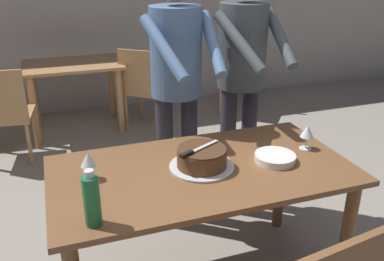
{
  "coord_description": "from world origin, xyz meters",
  "views": [
    {
      "loc": [
        -0.68,
        -1.79,
        1.77
      ],
      "look_at": [
        -0.0,
        0.16,
        0.9
      ],
      "focal_mm": 38.78,
      "sensor_mm": 36.0,
      "label": 1
    }
  ],
  "objects_px": {
    "water_bottle": "(92,200)",
    "person_standing_beside": "(242,69)",
    "main_dining_table": "(202,187)",
    "plate_stack": "(275,158)",
    "background_chair_1": "(242,72)",
    "cake_on_platter": "(202,159)",
    "cake_knife": "(192,152)",
    "background_chair_0": "(144,86)",
    "wine_glass_far": "(88,160)",
    "wine_glass_near": "(307,132)",
    "background_table": "(74,78)",
    "person_cutting_cake": "(177,76)",
    "background_chair_2": "(5,112)"
  },
  "relations": [
    {
      "from": "plate_stack",
      "to": "person_cutting_cake",
      "type": "height_order",
      "value": "person_cutting_cake"
    },
    {
      "from": "cake_knife",
      "to": "plate_stack",
      "type": "height_order",
      "value": "cake_knife"
    },
    {
      "from": "main_dining_table",
      "to": "plate_stack",
      "type": "relative_size",
      "value": 7.08
    },
    {
      "from": "water_bottle",
      "to": "person_standing_beside",
      "type": "distance_m",
      "value": 1.5
    },
    {
      "from": "background_table",
      "to": "plate_stack",
      "type": "bearing_deg",
      "value": -72.44
    },
    {
      "from": "main_dining_table",
      "to": "wine_glass_far",
      "type": "distance_m",
      "value": 0.61
    },
    {
      "from": "cake_on_platter",
      "to": "wine_glass_far",
      "type": "xyz_separation_m",
      "value": [
        -0.56,
        0.07,
        0.05
      ]
    },
    {
      "from": "cake_on_platter",
      "to": "water_bottle",
      "type": "relative_size",
      "value": 1.36
    },
    {
      "from": "water_bottle",
      "to": "background_chair_0",
      "type": "distance_m",
      "value": 2.86
    },
    {
      "from": "wine_glass_far",
      "to": "background_chair_1",
      "type": "distance_m",
      "value": 3.24
    },
    {
      "from": "cake_knife",
      "to": "person_cutting_cake",
      "type": "relative_size",
      "value": 0.15
    },
    {
      "from": "cake_knife",
      "to": "cake_on_platter",
      "type": "bearing_deg",
      "value": 27.37
    },
    {
      "from": "cake_knife",
      "to": "background_chair_0",
      "type": "xyz_separation_m",
      "value": [
        0.31,
        2.43,
        -0.37
      ]
    },
    {
      "from": "main_dining_table",
      "to": "cake_knife",
      "type": "height_order",
      "value": "cake_knife"
    },
    {
      "from": "cake_knife",
      "to": "wine_glass_far",
      "type": "bearing_deg",
      "value": 168.56
    },
    {
      "from": "wine_glass_near",
      "to": "wine_glass_far",
      "type": "bearing_deg",
      "value": 177.68
    },
    {
      "from": "wine_glass_near",
      "to": "background_table",
      "type": "height_order",
      "value": "wine_glass_near"
    },
    {
      "from": "main_dining_table",
      "to": "plate_stack",
      "type": "bearing_deg",
      "value": -8.13
    },
    {
      "from": "cake_on_platter",
      "to": "background_chair_1",
      "type": "height_order",
      "value": "background_chair_1"
    },
    {
      "from": "cake_on_platter",
      "to": "background_table",
      "type": "distance_m",
      "value": 2.68
    },
    {
      "from": "main_dining_table",
      "to": "background_chair_1",
      "type": "distance_m",
      "value": 2.96
    },
    {
      "from": "cake_knife",
      "to": "plate_stack",
      "type": "xyz_separation_m",
      "value": [
        0.46,
        -0.03,
        -0.1
      ]
    },
    {
      "from": "person_standing_beside",
      "to": "background_chair_2",
      "type": "height_order",
      "value": "person_standing_beside"
    },
    {
      "from": "person_standing_beside",
      "to": "background_chair_0",
      "type": "height_order",
      "value": "person_standing_beside"
    },
    {
      "from": "person_cutting_cake",
      "to": "background_chair_0",
      "type": "relative_size",
      "value": 1.91
    },
    {
      "from": "main_dining_table",
      "to": "background_table",
      "type": "bearing_deg",
      "value": 99.8
    },
    {
      "from": "cake_on_platter",
      "to": "background_chair_0",
      "type": "height_order",
      "value": "background_chair_0"
    },
    {
      "from": "wine_glass_far",
      "to": "background_chair_0",
      "type": "relative_size",
      "value": 0.16
    },
    {
      "from": "water_bottle",
      "to": "background_chair_2",
      "type": "height_order",
      "value": "water_bottle"
    },
    {
      "from": "wine_glass_far",
      "to": "person_standing_beside",
      "type": "bearing_deg",
      "value": 28.01
    },
    {
      "from": "cake_knife",
      "to": "wine_glass_far",
      "type": "relative_size",
      "value": 1.74
    },
    {
      "from": "plate_stack",
      "to": "background_chair_2",
      "type": "relative_size",
      "value": 0.24
    },
    {
      "from": "cake_on_platter",
      "to": "background_chair_2",
      "type": "bearing_deg",
      "value": 118.87
    },
    {
      "from": "wine_glass_far",
      "to": "cake_knife",
      "type": "bearing_deg",
      "value": -11.44
    },
    {
      "from": "plate_stack",
      "to": "background_chair_1",
      "type": "bearing_deg",
      "value": 67.63
    },
    {
      "from": "person_standing_beside",
      "to": "background_chair_1",
      "type": "relative_size",
      "value": 1.91
    },
    {
      "from": "cake_on_platter",
      "to": "cake_knife",
      "type": "bearing_deg",
      "value": -152.63
    },
    {
      "from": "cake_knife",
      "to": "background_table",
      "type": "distance_m",
      "value": 2.71
    },
    {
      "from": "plate_stack",
      "to": "background_table",
      "type": "bearing_deg",
      "value": 107.56
    },
    {
      "from": "water_bottle",
      "to": "background_chair_0",
      "type": "xyz_separation_m",
      "value": [
        0.84,
        2.71,
        -0.37
      ]
    },
    {
      "from": "main_dining_table",
      "to": "background_chair_2",
      "type": "relative_size",
      "value": 1.73
    },
    {
      "from": "wine_glass_far",
      "to": "water_bottle",
      "type": "bearing_deg",
      "value": -94.0
    },
    {
      "from": "cake_on_platter",
      "to": "background_chair_0",
      "type": "bearing_deg",
      "value": 84.1
    },
    {
      "from": "main_dining_table",
      "to": "background_table",
      "type": "distance_m",
      "value": 2.68
    },
    {
      "from": "person_cutting_cake",
      "to": "wine_glass_far",
      "type": "bearing_deg",
      "value": -138.66
    },
    {
      "from": "cake_knife",
      "to": "background_chair_1",
      "type": "xyz_separation_m",
      "value": [
        1.54,
        2.59,
        -0.37
      ]
    },
    {
      "from": "wine_glass_near",
      "to": "person_cutting_cake",
      "type": "xyz_separation_m",
      "value": [
        -0.58,
        0.6,
        0.22
      ]
    },
    {
      "from": "wine_glass_far",
      "to": "water_bottle",
      "type": "xyz_separation_m",
      "value": [
        -0.03,
        -0.39,
        0.01
      ]
    },
    {
      "from": "cake_on_platter",
      "to": "background_chair_2",
      "type": "relative_size",
      "value": 0.38
    },
    {
      "from": "wine_glass_near",
      "to": "wine_glass_far",
      "type": "relative_size",
      "value": 1.0
    }
  ]
}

